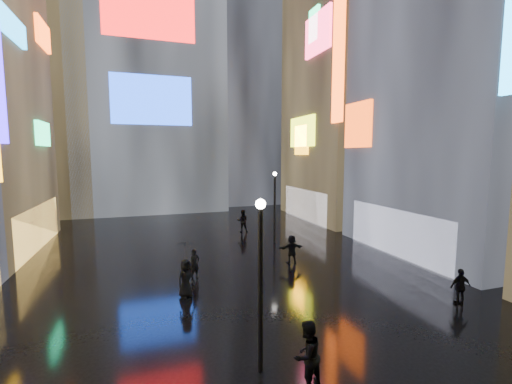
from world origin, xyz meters
name	(u,v)px	position (x,y,z in m)	size (l,w,h in m)	color
ground	(216,258)	(0.00, 20.00, 0.00)	(140.00, 140.00, 0.00)	black
building_right_mid	(468,20)	(15.98, 17.01, 14.99)	(10.28, 13.70, 30.00)	black
building_right_far	(351,79)	(15.98, 30.00, 13.98)	(10.28, 12.00, 28.00)	black
tower_main	(148,32)	(-3.00, 43.97, 21.01)	(16.00, 14.20, 42.00)	black
tower_flank_right	(240,77)	(9.00, 46.00, 17.00)	(12.00, 12.00, 34.00)	black
tower_flank_left	(42,92)	(-14.00, 42.00, 13.00)	(10.00, 10.00, 26.00)	black
lamp_near	(260,276)	(-1.01, 8.56, 2.94)	(0.30, 0.30, 5.20)	black
lamp_far	(275,203)	(4.89, 22.43, 2.94)	(0.30, 0.30, 5.20)	black
pedestrian_1	(307,355)	(-0.03, 7.46, 0.96)	(0.94, 0.73, 1.93)	black
pedestrian_3	(460,287)	(8.69, 10.20, 0.78)	(0.92, 0.38, 1.57)	black
pedestrian_4	(186,278)	(-2.45, 14.70, 0.87)	(0.85, 0.55, 1.73)	black
pedestrian_5	(292,249)	(4.11, 17.67, 0.84)	(1.56, 0.50, 1.68)	black
pedestrian_6	(195,264)	(-1.74, 16.86, 0.78)	(0.57, 0.37, 1.56)	black
pedestrian_7	(243,221)	(3.61, 26.44, 0.93)	(0.91, 0.71, 1.86)	black
umbrella_2	(185,251)	(-2.45, 14.70, 2.15)	(0.92, 0.94, 0.84)	black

